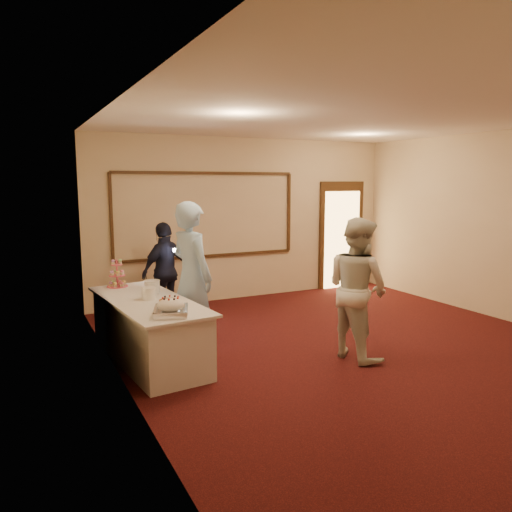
{
  "coord_description": "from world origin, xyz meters",
  "views": [
    {
      "loc": [
        -4.01,
        -5.01,
        2.19
      ],
      "look_at": [
        -0.91,
        1.27,
        1.15
      ],
      "focal_mm": 35.0,
      "sensor_mm": 36.0,
      "label": 1
    }
  ],
  "objects_px": {
    "man": "(192,277)",
    "guest": "(166,271)",
    "plate_stack_a": "(149,293)",
    "woman": "(357,288)",
    "cupcake_stand": "(117,276)",
    "buffet_table": "(149,330)",
    "tart": "(169,302)",
    "pavlova_tray": "(171,307)",
    "plate_stack_b": "(152,287)"
  },
  "relations": [
    {
      "from": "plate_stack_b",
      "to": "woman",
      "type": "relative_size",
      "value": 0.12
    },
    {
      "from": "plate_stack_b",
      "to": "guest",
      "type": "bearing_deg",
      "value": 67.5
    },
    {
      "from": "man",
      "to": "guest",
      "type": "relative_size",
      "value": 1.24
    },
    {
      "from": "cupcake_stand",
      "to": "guest",
      "type": "distance_m",
      "value": 1.22
    },
    {
      "from": "woman",
      "to": "guest",
      "type": "relative_size",
      "value": 1.13
    },
    {
      "from": "plate_stack_a",
      "to": "man",
      "type": "bearing_deg",
      "value": 14.57
    },
    {
      "from": "plate_stack_b",
      "to": "man",
      "type": "bearing_deg",
      "value": -17.43
    },
    {
      "from": "pavlova_tray",
      "to": "guest",
      "type": "bearing_deg",
      "value": 75.12
    },
    {
      "from": "tart",
      "to": "man",
      "type": "distance_m",
      "value": 0.71
    },
    {
      "from": "plate_stack_a",
      "to": "woman",
      "type": "xyz_separation_m",
      "value": [
        2.35,
        -1.03,
        0.04
      ]
    },
    {
      "from": "plate_stack_a",
      "to": "guest",
      "type": "distance_m",
      "value": 1.86
    },
    {
      "from": "plate_stack_a",
      "to": "man",
      "type": "distance_m",
      "value": 0.64
    },
    {
      "from": "plate_stack_a",
      "to": "woman",
      "type": "bearing_deg",
      "value": -23.74
    },
    {
      "from": "plate_stack_a",
      "to": "tart",
      "type": "bearing_deg",
      "value": -67.79
    },
    {
      "from": "woman",
      "to": "man",
      "type": "bearing_deg",
      "value": 48.93
    },
    {
      "from": "guest",
      "to": "pavlova_tray",
      "type": "bearing_deg",
      "value": 49.71
    },
    {
      "from": "plate_stack_b",
      "to": "tart",
      "type": "distance_m",
      "value": 0.66
    },
    {
      "from": "cupcake_stand",
      "to": "man",
      "type": "height_order",
      "value": "man"
    },
    {
      "from": "man",
      "to": "woman",
      "type": "height_order",
      "value": "man"
    },
    {
      "from": "buffet_table",
      "to": "man",
      "type": "relative_size",
      "value": 1.19
    },
    {
      "from": "buffet_table",
      "to": "woman",
      "type": "xyz_separation_m",
      "value": [
        2.37,
        -1.03,
        0.5
      ]
    },
    {
      "from": "buffet_table",
      "to": "guest",
      "type": "height_order",
      "value": "guest"
    },
    {
      "from": "cupcake_stand",
      "to": "plate_stack_b",
      "type": "height_order",
      "value": "cupcake_stand"
    },
    {
      "from": "buffet_table",
      "to": "cupcake_stand",
      "type": "bearing_deg",
      "value": 101.04
    },
    {
      "from": "cupcake_stand",
      "to": "tart",
      "type": "bearing_deg",
      "value": -74.74
    },
    {
      "from": "plate_stack_a",
      "to": "plate_stack_b",
      "type": "distance_m",
      "value": 0.33
    },
    {
      "from": "cupcake_stand",
      "to": "tart",
      "type": "xyz_separation_m",
      "value": [
        0.35,
        -1.27,
        -0.12
      ]
    },
    {
      "from": "buffet_table",
      "to": "guest",
      "type": "relative_size",
      "value": 1.48
    },
    {
      "from": "woman",
      "to": "tart",
      "type": "bearing_deg",
      "value": 65.93
    },
    {
      "from": "pavlova_tray",
      "to": "plate_stack_a",
      "type": "bearing_deg",
      "value": 92.44
    },
    {
      "from": "plate_stack_a",
      "to": "guest",
      "type": "xyz_separation_m",
      "value": [
        0.7,
        1.73,
        -0.06
      ]
    },
    {
      "from": "buffet_table",
      "to": "plate_stack_b",
      "type": "bearing_deg",
      "value": 65.92
    },
    {
      "from": "plate_stack_a",
      "to": "tart",
      "type": "height_order",
      "value": "plate_stack_a"
    },
    {
      "from": "buffet_table",
      "to": "plate_stack_a",
      "type": "relative_size",
      "value": 12.83
    },
    {
      "from": "buffet_table",
      "to": "woman",
      "type": "bearing_deg",
      "value": -23.41
    },
    {
      "from": "guest",
      "to": "plate_stack_b",
      "type": "bearing_deg",
      "value": 42.1
    },
    {
      "from": "cupcake_stand",
      "to": "man",
      "type": "relative_size",
      "value": 0.21
    },
    {
      "from": "plate_stack_b",
      "to": "plate_stack_a",
      "type": "bearing_deg",
      "value": -110.72
    },
    {
      "from": "buffet_table",
      "to": "plate_stack_b",
      "type": "xyz_separation_m",
      "value": [
        0.14,
        0.32,
        0.47
      ]
    },
    {
      "from": "buffet_table",
      "to": "plate_stack_a",
      "type": "height_order",
      "value": "plate_stack_a"
    },
    {
      "from": "plate_stack_b",
      "to": "man",
      "type": "distance_m",
      "value": 0.52
    },
    {
      "from": "cupcake_stand",
      "to": "woman",
      "type": "xyz_separation_m",
      "value": [
        2.56,
        -1.96,
        -0.03
      ]
    },
    {
      "from": "tart",
      "to": "woman",
      "type": "distance_m",
      "value": 2.31
    },
    {
      "from": "buffet_table",
      "to": "woman",
      "type": "relative_size",
      "value": 1.31
    },
    {
      "from": "tart",
      "to": "guest",
      "type": "xyz_separation_m",
      "value": [
        0.56,
        2.07,
        -0.01
      ]
    },
    {
      "from": "plate_stack_b",
      "to": "tart",
      "type": "relative_size",
      "value": 0.79
    },
    {
      "from": "cupcake_stand",
      "to": "woman",
      "type": "height_order",
      "value": "woman"
    },
    {
      "from": "plate_stack_a",
      "to": "guest",
      "type": "relative_size",
      "value": 0.12
    },
    {
      "from": "buffet_table",
      "to": "plate_stack_b",
      "type": "relative_size",
      "value": 11.29
    },
    {
      "from": "cupcake_stand",
      "to": "tart",
      "type": "relative_size",
      "value": 1.58
    }
  ]
}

